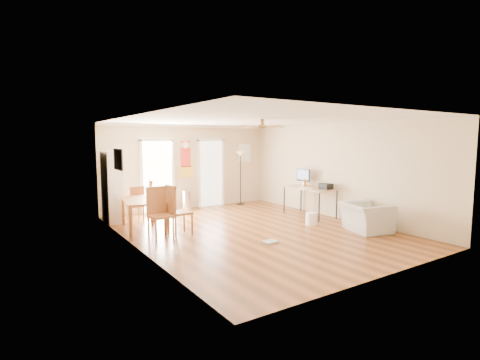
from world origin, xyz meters
TOP-DOWN VIEW (x-y plane):
  - floor at (0.00, 0.00)m, footprint 7.00×7.00m
  - ceiling at (0.00, 0.00)m, footprint 5.50×7.00m
  - wall_back at (0.00, 3.50)m, footprint 5.50×0.04m
  - wall_front at (0.00, -3.50)m, footprint 5.50×0.04m
  - wall_left at (-2.75, 0.00)m, footprint 0.04×7.00m
  - wall_right at (2.75, 0.00)m, footprint 0.04×7.00m
  - crown_molding at (0.00, 0.00)m, footprint 5.50×7.00m
  - kitchen_doorway at (-1.05, 3.48)m, footprint 0.90×0.10m
  - bathroom_doorway at (0.75, 3.48)m, footprint 0.80×0.10m
  - wall_decal at (-0.13, 3.48)m, footprint 0.46×0.03m
  - ac_grille at (2.05, 3.47)m, footprint 0.50×0.04m
  - framed_poster at (-2.73, 1.40)m, footprint 0.04×0.66m
  - ceiling_fan at (0.00, -0.30)m, footprint 1.24×1.24m
  - bookshelf at (-2.55, 2.80)m, footprint 0.41×0.85m
  - dining_table at (-2.15, 1.53)m, footprint 1.11×1.60m
  - dining_chair_right_a at (-1.60, 1.89)m, footprint 0.56×0.56m
  - dining_chair_right_b at (-1.60, 0.63)m, footprint 0.48×0.48m
  - dining_chair_near at (-2.09, 0.55)m, footprint 0.48×0.48m
  - dining_chair_far at (-2.02, 2.57)m, footprint 0.41×0.41m
  - trash_can at (-0.24, 3.19)m, footprint 0.30×0.30m
  - torchiere_lamp at (1.71, 3.19)m, footprint 0.41×0.41m
  - computer_desk at (2.33, 0.57)m, footprint 0.75×1.49m
  - imac at (2.47, 1.00)m, footprint 0.17×0.53m
  - keyboard at (2.20, 0.58)m, footprint 0.26×0.45m
  - printer at (2.45, 0.08)m, footprint 0.28×0.32m
  - orange_bottle at (2.30, 0.74)m, footprint 0.10×0.10m
  - wastebasket_a at (1.57, -0.29)m, footprint 0.30×0.30m
  - floor_cloth at (-0.33, -1.04)m, footprint 0.31×0.26m
  - armchair at (2.15, -1.49)m, footprint 1.14×1.23m

SIDE VIEW (x-z plane):
  - floor at x=0.00m, z-range 0.00..0.00m
  - floor_cloth at x=-0.33m, z-range 0.00..0.04m
  - wastebasket_a at x=1.57m, z-range 0.00..0.31m
  - trash_can at x=-0.24m, z-range 0.00..0.59m
  - armchair at x=2.15m, z-range 0.00..0.67m
  - dining_table at x=-2.15m, z-range 0.00..0.74m
  - computer_desk at x=2.33m, z-range 0.00..0.80m
  - dining_chair_far at x=-2.02m, z-range 0.00..0.93m
  - dining_chair_near at x=-2.09m, z-range 0.00..1.11m
  - dining_chair_right_a at x=-1.60m, z-range 0.00..1.12m
  - dining_chair_right_b at x=-1.60m, z-range 0.00..1.13m
  - keyboard at x=2.20m, z-range 0.80..0.82m
  - printer at x=2.45m, z-range 0.80..0.96m
  - torchiere_lamp at x=1.71m, z-range 0.00..1.77m
  - orange_bottle at x=2.30m, z-range 0.80..1.03m
  - bookshelf at x=-2.55m, z-range 0.00..1.85m
  - imac at x=2.47m, z-range 0.80..1.29m
  - kitchen_doorway at x=-1.05m, z-range 0.00..2.10m
  - bathroom_doorway at x=0.75m, z-range 0.00..2.10m
  - wall_back at x=0.00m, z-range 0.00..2.60m
  - wall_front at x=0.00m, z-range 0.00..2.60m
  - wall_left at x=-2.75m, z-range 0.00..2.60m
  - wall_right at x=2.75m, z-range 0.00..2.60m
  - wall_decal at x=-0.13m, z-range 1.00..2.10m
  - ac_grille at x=2.05m, z-range 1.40..2.00m
  - framed_poster at x=-2.73m, z-range 1.46..1.94m
  - ceiling_fan at x=0.00m, z-range 2.33..2.53m
  - crown_molding at x=0.00m, z-range 2.52..2.60m
  - ceiling at x=0.00m, z-range 2.60..2.60m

